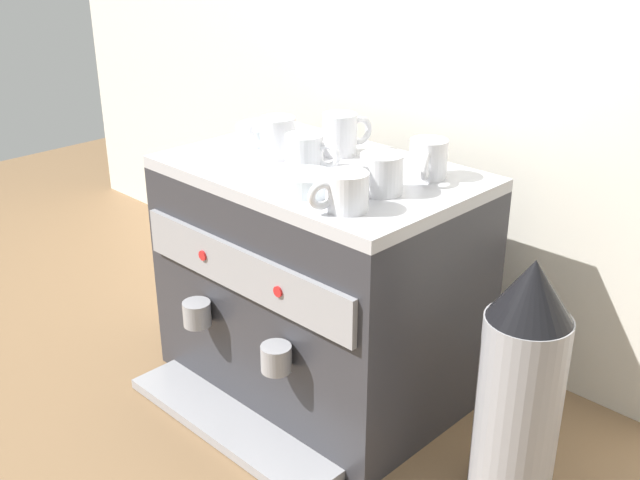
{
  "coord_description": "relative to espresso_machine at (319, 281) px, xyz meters",
  "views": [
    {
      "loc": [
        0.99,
        -1.0,
        0.95
      ],
      "look_at": [
        0.0,
        0.0,
        0.33
      ],
      "focal_mm": 42.9,
      "sensor_mm": 36.0,
      "label": 1
    }
  ],
  "objects": [
    {
      "name": "ceramic_cup_4",
      "position": [
        -0.03,
        0.1,
        0.29
      ],
      "size": [
        0.07,
        0.11,
        0.08
      ],
      "color": "white",
      "rests_on": "espresso_machine"
    },
    {
      "name": "ceramic_bowl_0",
      "position": [
        -0.21,
        0.05,
        0.26
      ],
      "size": [
        0.12,
        0.12,
        0.04
      ],
      "color": "silver",
      "rests_on": "espresso_machine"
    },
    {
      "name": "tiled_backsplash_wall",
      "position": [
        0.0,
        0.36,
        0.34
      ],
      "size": [
        2.8,
        0.03,
        1.16
      ],
      "primitive_type": "cube",
      "color": "silver",
      "rests_on": "ground_plane"
    },
    {
      "name": "coffee_grinder",
      "position": [
        0.48,
        -0.01,
        -0.02
      ],
      "size": [
        0.14,
        0.14,
        0.45
      ],
      "color": "#939399",
      "rests_on": "ground_plane"
    },
    {
      "name": "milk_pitcher",
      "position": [
        -0.41,
        0.01,
        -0.18
      ],
      "size": [
        0.11,
        0.11,
        0.12
      ],
      "primitive_type": "cylinder",
      "color": "#B7B7BC",
      "rests_on": "ground_plane"
    },
    {
      "name": "ceramic_bowl_1",
      "position": [
        0.08,
        -0.11,
        0.26
      ],
      "size": [
        0.1,
        0.1,
        0.03
      ],
      "color": "silver",
      "rests_on": "espresso_machine"
    },
    {
      "name": "ground_plane",
      "position": [
        0.0,
        0.0,
        -0.24
      ],
      "size": [
        4.0,
        4.0,
        0.0
      ],
      "primitive_type": "plane",
      "color": "brown"
    },
    {
      "name": "ceramic_cup_1",
      "position": [
        -0.11,
        -0.01,
        0.28
      ],
      "size": [
        0.11,
        0.07,
        0.08
      ],
      "color": "white",
      "rests_on": "espresso_machine"
    },
    {
      "name": "ceramic_cup_5",
      "position": [
        0.19,
        -0.13,
        0.28
      ],
      "size": [
        0.07,
        0.1,
        0.06
      ],
      "color": "white",
      "rests_on": "espresso_machine"
    },
    {
      "name": "ceramic_cup_2",
      "position": [
        0.19,
        0.1,
        0.28
      ],
      "size": [
        0.08,
        0.1,
        0.07
      ],
      "color": "white",
      "rests_on": "espresso_machine"
    },
    {
      "name": "ceramic_cup_3",
      "position": [
        -0.0,
        -0.03,
        0.28
      ],
      "size": [
        0.11,
        0.07,
        0.07
      ],
      "color": "white",
      "rests_on": "espresso_machine"
    },
    {
      "name": "ceramic_cup_0",
      "position": [
        0.18,
        -0.03,
        0.28
      ],
      "size": [
        0.08,
        0.11,
        0.07
      ],
      "color": "white",
      "rests_on": "espresso_machine"
    },
    {
      "name": "espresso_machine",
      "position": [
        0.0,
        0.0,
        0.0
      ],
      "size": [
        0.61,
        0.51,
        0.48
      ],
      "color": "#2D2D33",
      "rests_on": "ground_plane"
    }
  ]
}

